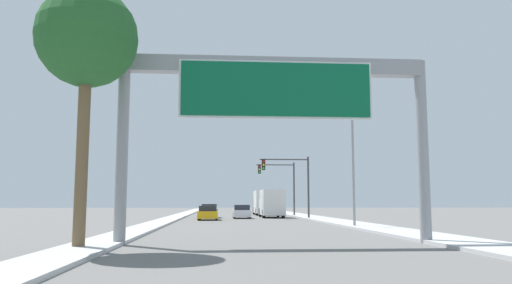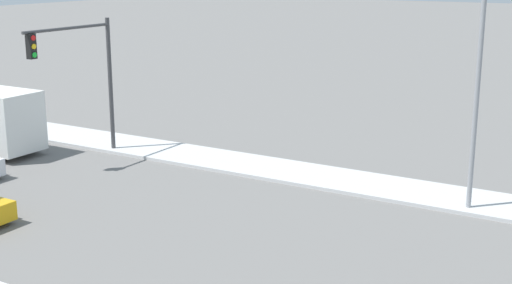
{
  "view_description": "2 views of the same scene",
  "coord_description": "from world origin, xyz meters",
  "px_view_note": "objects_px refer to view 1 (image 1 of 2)",
  "views": [
    {
      "loc": [
        -2.37,
        -3.02,
        1.75
      ],
      "look_at": [
        0.0,
        29.67,
        5.69
      ],
      "focal_mm": 35.0,
      "sensor_mm": 36.0,
      "label": 1
    },
    {
      "loc": [
        -18.52,
        24.98,
        8.9
      ],
      "look_at": [
        0.55,
        36.27,
        3.3
      ],
      "focal_mm": 50.0,
      "sensor_mm": 36.0,
      "label": 2
    }
  ],
  "objects_px": {
    "car_mid_center": "(209,211)",
    "traffic_light_near_intersection": "(293,176)",
    "car_far_center": "(242,212)",
    "traffic_light_mid_block": "(282,180)",
    "truck_box_secondary": "(272,204)",
    "truck_box_primary": "(263,203)",
    "car_near_left": "(208,213)",
    "sign_gantry": "(276,97)",
    "palm_tree_foreground": "(87,40)",
    "street_lamp_right": "(348,150)"
  },
  "relations": [
    {
      "from": "sign_gantry",
      "to": "truck_box_secondary",
      "type": "distance_m",
      "value": 36.15
    },
    {
      "from": "truck_box_secondary",
      "to": "palm_tree_foreground",
      "type": "relative_size",
      "value": 0.74
    },
    {
      "from": "truck_box_primary",
      "to": "palm_tree_foreground",
      "type": "distance_m",
      "value": 50.02
    },
    {
      "from": "truck_box_secondary",
      "to": "car_far_center",
      "type": "bearing_deg",
      "value": -144.03
    },
    {
      "from": "car_mid_center",
      "to": "car_near_left",
      "type": "bearing_deg",
      "value": -90.0
    },
    {
      "from": "car_far_center",
      "to": "palm_tree_foreground",
      "type": "distance_m",
      "value": 36.72
    },
    {
      "from": "truck_box_primary",
      "to": "traffic_light_mid_block",
      "type": "distance_m",
      "value": 7.04
    },
    {
      "from": "truck_box_primary",
      "to": "traffic_light_near_intersection",
      "type": "distance_m",
      "value": 16.51
    },
    {
      "from": "car_far_center",
      "to": "car_near_left",
      "type": "xyz_separation_m",
      "value": [
        -3.5,
        -4.83,
        -0.03
      ]
    },
    {
      "from": "car_mid_center",
      "to": "traffic_light_near_intersection",
      "type": "relative_size",
      "value": 0.73
    },
    {
      "from": "sign_gantry",
      "to": "truck_box_secondary",
      "type": "relative_size",
      "value": 1.84
    },
    {
      "from": "truck_box_primary",
      "to": "palm_tree_foreground",
      "type": "height_order",
      "value": "palm_tree_foreground"
    },
    {
      "from": "car_far_center",
      "to": "truck_box_secondary",
      "type": "height_order",
      "value": "truck_box_secondary"
    },
    {
      "from": "car_mid_center",
      "to": "truck_box_primary",
      "type": "bearing_deg",
      "value": 57.54
    },
    {
      "from": "traffic_light_near_intersection",
      "to": "traffic_light_mid_block",
      "type": "distance_m",
      "value": 10.0
    },
    {
      "from": "car_mid_center",
      "to": "traffic_light_near_intersection",
      "type": "height_order",
      "value": "traffic_light_near_intersection"
    },
    {
      "from": "car_mid_center",
      "to": "truck_box_primary",
      "type": "xyz_separation_m",
      "value": [
        7.0,
        11.01,
        0.93
      ]
    },
    {
      "from": "car_mid_center",
      "to": "car_far_center",
      "type": "xyz_separation_m",
      "value": [
        3.5,
        -2.18,
        -0.03
      ]
    },
    {
      "from": "car_mid_center",
      "to": "truck_box_secondary",
      "type": "height_order",
      "value": "truck_box_secondary"
    },
    {
      "from": "car_far_center",
      "to": "truck_box_primary",
      "type": "bearing_deg",
      "value": 75.13
    },
    {
      "from": "sign_gantry",
      "to": "palm_tree_foreground",
      "type": "height_order",
      "value": "palm_tree_foreground"
    },
    {
      "from": "truck_box_primary",
      "to": "palm_tree_foreground",
      "type": "xyz_separation_m",
      "value": [
        -10.98,
        -48.4,
        6.24
      ]
    },
    {
      "from": "car_mid_center",
      "to": "street_lamp_right",
      "type": "xyz_separation_m",
      "value": [
        10.03,
        -22.29,
        4.63
      ]
    },
    {
      "from": "sign_gantry",
      "to": "truck_box_secondary",
      "type": "xyz_separation_m",
      "value": [
        3.5,
        35.67,
        -4.68
      ]
    },
    {
      "from": "sign_gantry",
      "to": "traffic_light_mid_block",
      "type": "height_order",
      "value": "sign_gantry"
    },
    {
      "from": "car_near_left",
      "to": "truck_box_secondary",
      "type": "distance_m",
      "value": 10.2
    },
    {
      "from": "truck_box_secondary",
      "to": "palm_tree_foreground",
      "type": "height_order",
      "value": "palm_tree_foreground"
    },
    {
      "from": "car_far_center",
      "to": "traffic_light_mid_block",
      "type": "relative_size",
      "value": 0.7
    },
    {
      "from": "traffic_light_near_intersection",
      "to": "car_mid_center",
      "type": "bearing_deg",
      "value": 148.92
    },
    {
      "from": "car_mid_center",
      "to": "traffic_light_near_intersection",
      "type": "distance_m",
      "value": 10.71
    },
    {
      "from": "palm_tree_foreground",
      "to": "street_lamp_right",
      "type": "relative_size",
      "value": 1.09
    },
    {
      "from": "traffic_light_mid_block",
      "to": "street_lamp_right",
      "type": "distance_m",
      "value": 27.13
    },
    {
      "from": "car_far_center",
      "to": "traffic_light_near_intersection",
      "type": "bearing_deg",
      "value": -30.53
    },
    {
      "from": "car_mid_center",
      "to": "car_near_left",
      "type": "relative_size",
      "value": 1.11
    },
    {
      "from": "truck_box_secondary",
      "to": "traffic_light_near_intersection",
      "type": "bearing_deg",
      "value": -73.73
    },
    {
      "from": "car_near_left",
      "to": "truck_box_secondary",
      "type": "height_order",
      "value": "truck_box_secondary"
    },
    {
      "from": "traffic_light_mid_block",
      "to": "traffic_light_near_intersection",
      "type": "bearing_deg",
      "value": -90.96
    },
    {
      "from": "traffic_light_near_intersection",
      "to": "street_lamp_right",
      "type": "distance_m",
      "value": 17.18
    },
    {
      "from": "traffic_light_near_intersection",
      "to": "car_near_left",
      "type": "bearing_deg",
      "value": -168.17
    },
    {
      "from": "car_near_left",
      "to": "traffic_light_mid_block",
      "type": "xyz_separation_m",
      "value": [
        8.79,
        11.81,
        3.8
      ]
    },
    {
      "from": "sign_gantry",
      "to": "traffic_light_near_intersection",
      "type": "xyz_separation_m",
      "value": [
        5.12,
        30.11,
        -1.88
      ]
    },
    {
      "from": "traffic_light_mid_block",
      "to": "truck_box_primary",
      "type": "bearing_deg",
      "value": 106.1
    },
    {
      "from": "palm_tree_foreground",
      "to": "sign_gantry",
      "type": "bearing_deg",
      "value": 15.62
    },
    {
      "from": "sign_gantry",
      "to": "street_lamp_right",
      "type": "height_order",
      "value": "street_lamp_right"
    },
    {
      "from": "traffic_light_mid_block",
      "to": "street_lamp_right",
      "type": "bearing_deg",
      "value": -87.39
    },
    {
      "from": "sign_gantry",
      "to": "truck_box_primary",
      "type": "xyz_separation_m",
      "value": [
        3.5,
        46.31,
        -4.61
      ]
    },
    {
      "from": "traffic_light_mid_block",
      "to": "car_near_left",
      "type": "bearing_deg",
      "value": -126.67
    },
    {
      "from": "truck_box_secondary",
      "to": "traffic_light_near_intersection",
      "type": "distance_m",
      "value": 6.43
    },
    {
      "from": "street_lamp_right",
      "to": "traffic_light_mid_block",
      "type": "bearing_deg",
      "value": 92.61
    },
    {
      "from": "car_far_center",
      "to": "truck_box_primary",
      "type": "xyz_separation_m",
      "value": [
        3.5,
        13.18,
        0.96
      ]
    }
  ]
}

